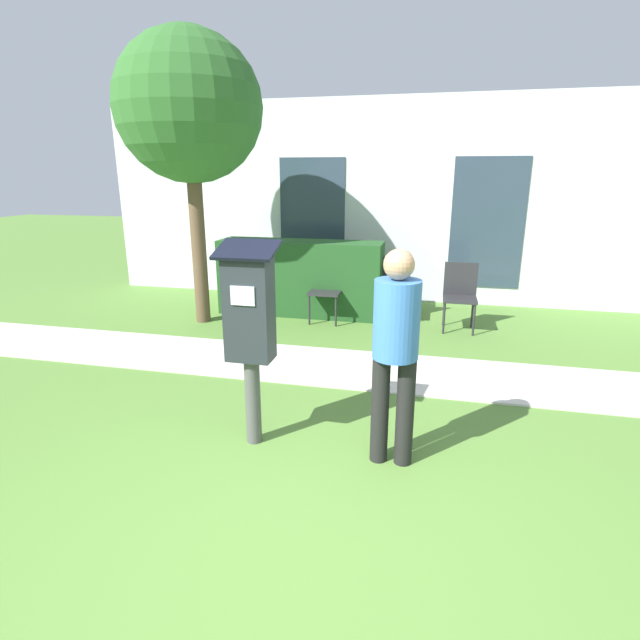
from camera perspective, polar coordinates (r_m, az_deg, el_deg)
ground_plane at (r=3.02m, az=-3.45°, el=-26.50°), size 40.00×40.00×0.00m
sidewalk at (r=5.46m, az=5.29°, el=-5.64°), size 12.00×1.10×0.02m
building_facade at (r=8.39m, az=8.89°, el=13.13°), size 10.00×0.26×3.20m
parking_meter at (r=3.73m, az=-8.05°, el=0.14°), size 0.44×0.31×1.59m
person_standing at (r=3.49m, az=8.62°, el=-2.56°), size 0.32×0.32×1.58m
outdoor_chair_left at (r=7.13m, az=0.80°, el=4.09°), size 0.44×0.44×0.90m
outdoor_chair_middle at (r=7.27m, az=8.38°, el=4.15°), size 0.44×0.44×0.90m
outdoor_chair_right at (r=6.99m, az=15.71°, el=3.21°), size 0.44×0.44×0.90m
hedge_row at (r=7.49m, az=-2.25°, el=4.85°), size 2.43×0.60×1.10m
tree at (r=7.16m, az=-14.72°, el=22.27°), size 1.90×1.90×3.82m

